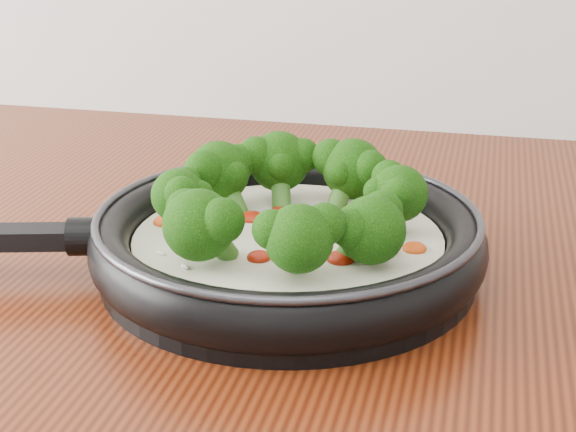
# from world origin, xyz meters

# --- Properties ---
(skillet) EXTENTS (0.52, 0.39, 0.09)m
(skillet) POSITION_xyz_m (-0.13, 1.03, 0.93)
(skillet) COLOR black
(skillet) RESTS_ON counter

